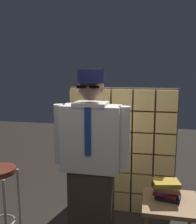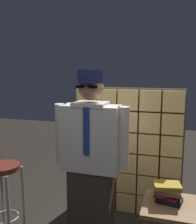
# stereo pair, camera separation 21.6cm
# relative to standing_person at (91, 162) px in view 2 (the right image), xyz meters

# --- Properties ---
(glass_block_wall) EXTENTS (1.33, 0.10, 1.60)m
(glass_block_wall) POSITION_rel_standing_person_xyz_m (0.19, 0.87, -0.16)
(glass_block_wall) COLOR #F2C672
(glass_block_wall) RESTS_ON ground
(standing_person) EXTENTS (0.71, 0.30, 1.80)m
(standing_person) POSITION_rel_standing_person_xyz_m (0.00, 0.00, 0.00)
(standing_person) COLOR #382D23
(standing_person) RESTS_ON ground
(bar_stool) EXTENTS (0.34, 0.34, 0.83)m
(bar_stool) POSITION_rel_standing_person_xyz_m (-0.93, -0.06, -0.32)
(bar_stool) COLOR #592319
(bar_stool) RESTS_ON ground
(side_table) EXTENTS (0.52, 0.52, 0.57)m
(side_table) POSITION_rel_standing_person_xyz_m (0.74, 0.11, -0.45)
(side_table) COLOR brown
(side_table) RESTS_ON ground
(book_stack) EXTENTS (0.29, 0.22, 0.18)m
(book_stack) POSITION_rel_standing_person_xyz_m (0.71, 0.15, -0.27)
(book_stack) COLOR black
(book_stack) RESTS_ON side_table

